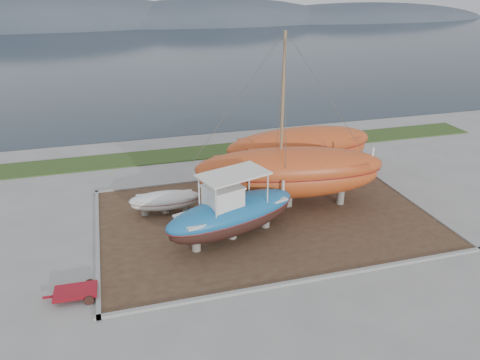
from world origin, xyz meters
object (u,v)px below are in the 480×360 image
object	(u,v)px
white_dinghy	(165,203)
orange_bare_hull	(300,153)
red_trailer	(76,294)
blue_caique	(232,207)
orange_sailboat	(292,125)

from	to	relation	value
white_dinghy	orange_bare_hull	world-z (taller)	orange_bare_hull
white_dinghy	red_trailer	xyz separation A→B (m)	(-4.69, -6.64, -0.48)
blue_caique	white_dinghy	xyz separation A→B (m)	(-2.92, 3.80, -1.18)
orange_sailboat	red_trailer	world-z (taller)	orange_sailboat
blue_caique	orange_bare_hull	size ratio (longest dim) A/B	0.73
orange_bare_hull	red_trailer	world-z (taller)	orange_bare_hull
blue_caique	orange_sailboat	world-z (taller)	orange_sailboat
blue_caique	orange_bare_hull	bearing A→B (deg)	27.61
red_trailer	orange_bare_hull	bearing A→B (deg)	35.78
red_trailer	orange_sailboat	bearing A→B (deg)	26.94
orange_bare_hull	blue_caique	bearing A→B (deg)	-135.79
blue_caique	white_dinghy	size ratio (longest dim) A/B	1.84
blue_caique	red_trailer	distance (m)	8.29
red_trailer	blue_caique	bearing A→B (deg)	22.36
white_dinghy	orange_bare_hull	bearing A→B (deg)	19.58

